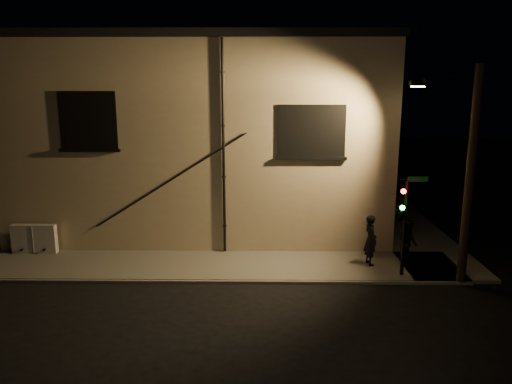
{
  "coord_description": "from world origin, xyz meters",
  "views": [
    {
      "loc": [
        -0.29,
        -16.25,
        6.88
      ],
      "look_at": [
        -0.53,
        1.8,
        2.85
      ],
      "focal_mm": 35.0,
      "sensor_mm": 36.0,
      "label": 1
    }
  ],
  "objects_px": {
    "streetlamp_pole": "(467,172)",
    "pedestrian_b": "(408,242)",
    "pedestrian_a": "(370,240)",
    "utility_cabinet": "(34,239)",
    "traffic_signal": "(401,210)"
  },
  "relations": [
    {
      "from": "streetlamp_pole",
      "to": "pedestrian_a",
      "type": "bearing_deg",
      "value": 151.62
    },
    {
      "from": "utility_cabinet",
      "to": "streetlamp_pole",
      "type": "xyz_separation_m",
      "value": [
        15.93,
        -2.61,
        3.22
      ]
    },
    {
      "from": "streetlamp_pole",
      "to": "pedestrian_b",
      "type": "bearing_deg",
      "value": 132.08
    },
    {
      "from": "utility_cabinet",
      "to": "pedestrian_b",
      "type": "xyz_separation_m",
      "value": [
        14.58,
        -1.11,
        0.28
      ]
    },
    {
      "from": "pedestrian_a",
      "to": "utility_cabinet",
      "type": "bearing_deg",
      "value": 71.83
    },
    {
      "from": "pedestrian_b",
      "to": "streetlamp_pole",
      "type": "distance_m",
      "value": 3.56
    },
    {
      "from": "utility_cabinet",
      "to": "pedestrian_b",
      "type": "relative_size",
      "value": 1.03
    },
    {
      "from": "utility_cabinet",
      "to": "streetlamp_pole",
      "type": "relative_size",
      "value": 0.24
    },
    {
      "from": "pedestrian_b",
      "to": "streetlamp_pole",
      "type": "xyz_separation_m",
      "value": [
        1.35,
        -1.5,
        2.94
      ]
    },
    {
      "from": "streetlamp_pole",
      "to": "traffic_signal",
      "type": "bearing_deg",
      "value": 170.88
    },
    {
      "from": "pedestrian_a",
      "to": "pedestrian_b",
      "type": "bearing_deg",
      "value": -102.77
    },
    {
      "from": "pedestrian_b",
      "to": "traffic_signal",
      "type": "relative_size",
      "value": 0.48
    },
    {
      "from": "utility_cabinet",
      "to": "pedestrian_a",
      "type": "bearing_deg",
      "value": -4.87
    },
    {
      "from": "pedestrian_a",
      "to": "pedestrian_b",
      "type": "distance_m",
      "value": 1.4
    },
    {
      "from": "utility_cabinet",
      "to": "pedestrian_b",
      "type": "height_order",
      "value": "pedestrian_b"
    }
  ]
}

